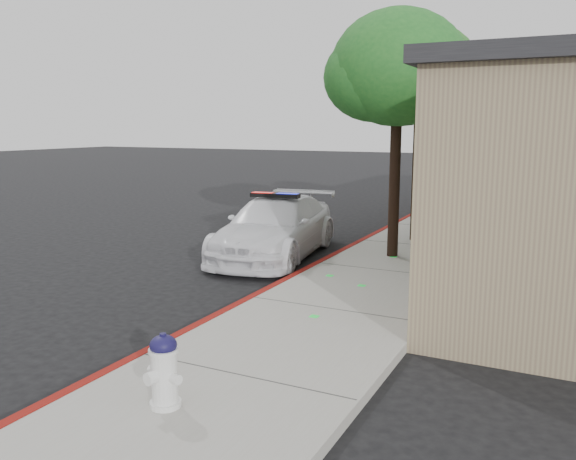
# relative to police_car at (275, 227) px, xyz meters

# --- Properties ---
(ground) EXTENTS (120.00, 120.00, 0.00)m
(ground) POSITION_rel_police_car_xyz_m (1.40, -3.74, -0.74)
(ground) COLOR black
(ground) RESTS_ON ground
(sidewalk) EXTENTS (3.20, 60.00, 0.15)m
(sidewalk) POSITION_rel_police_car_xyz_m (3.00, -0.74, -0.66)
(sidewalk) COLOR gray
(sidewalk) RESTS_ON ground
(red_curb) EXTENTS (0.14, 60.00, 0.16)m
(red_curb) POSITION_rel_police_car_xyz_m (1.46, -0.74, -0.66)
(red_curb) COLOR maroon
(red_curb) RESTS_ON ground
(police_car) EXTENTS (2.71, 5.28, 1.58)m
(police_car) POSITION_rel_police_car_xyz_m (0.00, 0.00, 0.00)
(police_car) COLOR white
(police_car) RESTS_ON ground
(fire_hydrant) EXTENTS (0.49, 0.42, 0.84)m
(fire_hydrant) POSITION_rel_police_car_xyz_m (2.72, -7.82, -0.16)
(fire_hydrant) COLOR white
(fire_hydrant) RESTS_ON sidewalk
(street_tree_near) EXTENTS (3.36, 3.08, 5.64)m
(street_tree_near) POSITION_rel_police_car_xyz_m (2.77, 0.69, 3.62)
(street_tree_near) COLOR black
(street_tree_near) RESTS_ON sidewalk
(street_tree_mid) EXTENTS (3.23, 2.96, 5.65)m
(street_tree_mid) POSITION_rel_police_car_xyz_m (2.74, 2.95, 3.68)
(street_tree_mid) COLOR black
(street_tree_mid) RESTS_ON sidewalk
(street_tree_far) EXTENTS (2.69, 2.65, 4.92)m
(street_tree_far) POSITION_rel_police_car_xyz_m (2.80, 6.79, 3.12)
(street_tree_far) COLOR black
(street_tree_far) RESTS_ON sidewalk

